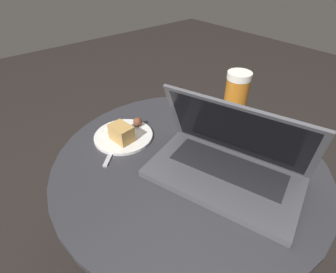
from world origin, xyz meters
TOP-DOWN VIEW (x-y plane):
  - ground_plane at (0.00, 0.00)m, footprint 6.00×6.00m
  - table at (0.00, 0.00)m, footprint 0.76×0.76m
  - laptop at (0.11, 0.03)m, footprint 0.42×0.32m
  - beer_glass at (-0.04, 0.23)m, footprint 0.07×0.07m
  - snack_plate at (-0.20, -0.09)m, footprint 0.18×0.18m
  - fork at (-0.20, -0.12)m, footprint 0.14×0.15m

SIDE VIEW (x-z plane):
  - ground_plane at x=0.00m, z-range 0.00..0.00m
  - table at x=0.00m, z-range 0.13..0.68m
  - fork at x=-0.20m, z-range 0.55..0.55m
  - snack_plate at x=-0.20m, z-range 0.54..0.59m
  - laptop at x=0.11m, z-range 0.49..0.70m
  - beer_glass at x=-0.04m, z-range 0.55..0.73m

